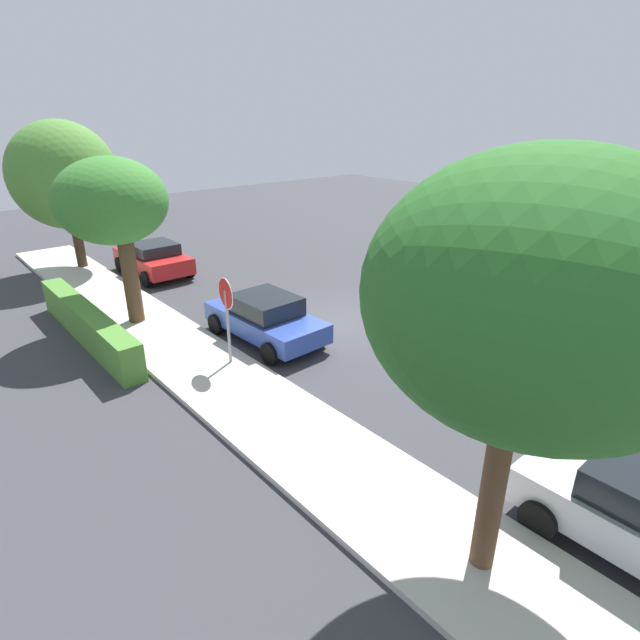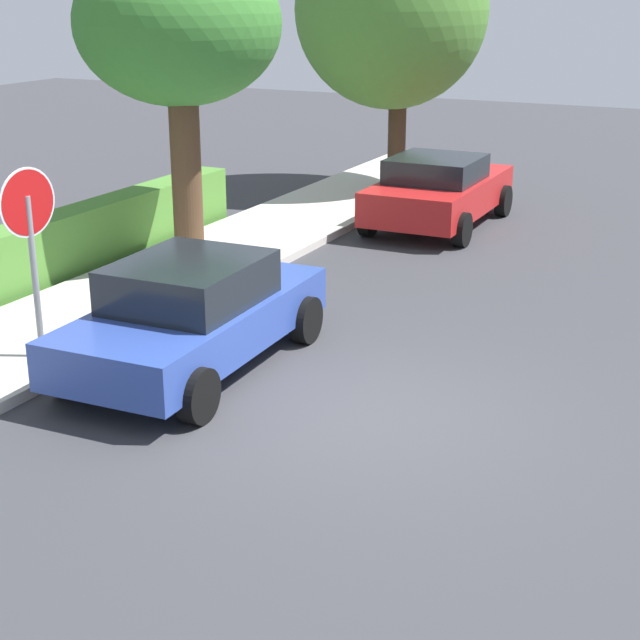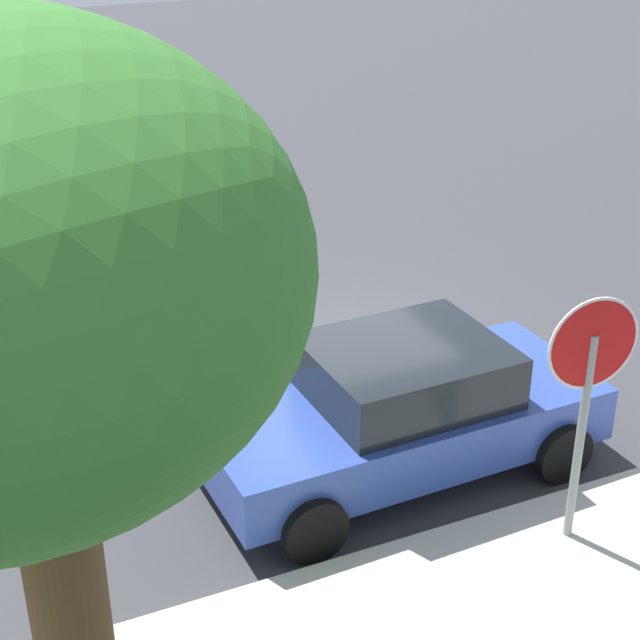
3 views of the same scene
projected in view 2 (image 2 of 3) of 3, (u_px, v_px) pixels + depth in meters
The scene contains 8 objects.
ground_plane at pixel (366, 413), 11.08m from camera, with size 60.00×60.00×0.00m, color #38383D.
sidewalk_curb at pixel (30, 341), 13.10m from camera, with size 32.00×2.46×0.14m, color beige.
stop_sign at pixel (30, 231), 11.85m from camera, with size 0.85×0.11×2.54m.
parked_car_blue at pixel (193, 314), 12.15m from camera, with size 4.14×2.10×1.42m.
parked_car_red at pixel (439, 190), 19.28m from camera, with size 4.06×2.10×1.41m.
street_tree_near_corner at pixel (178, 28), 15.54m from camera, with size 3.31×3.31×5.28m.
street_tree_mid_block at pixel (391, 10), 21.39m from camera, with size 4.25×4.25×6.20m.
front_yard_hedge at pixel (102, 232), 16.85m from camera, with size 7.18×0.63×1.07m.
Camera 2 is at (-9.31, -3.99, 4.64)m, focal length 55.00 mm.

